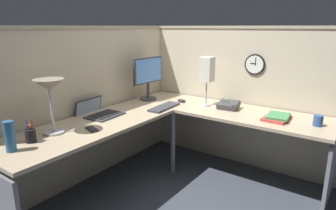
% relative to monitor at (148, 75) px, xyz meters
% --- Properties ---
extents(ground_plane, '(6.80, 6.80, 0.00)m').
position_rel_monitor_xyz_m(ground_plane, '(-0.34, -0.64, -1.02)').
color(ground_plane, '#383D47').
extents(cubicle_wall_back, '(2.57, 0.12, 1.58)m').
position_rel_monitor_xyz_m(cubicle_wall_back, '(-0.70, 0.23, -0.23)').
color(cubicle_wall_back, beige).
rests_on(cubicle_wall_back, ground).
extents(cubicle_wall_right, '(0.12, 2.37, 1.58)m').
position_rel_monitor_xyz_m(cubicle_wall_right, '(0.53, -0.90, -0.23)').
color(cubicle_wall_right, beige).
rests_on(cubicle_wall_right, ground).
extents(desk, '(2.35, 2.15, 0.73)m').
position_rel_monitor_xyz_m(desk, '(-0.48, -0.69, -0.39)').
color(desk, tan).
rests_on(desk, ground).
extents(monitor, '(0.46, 0.20, 0.50)m').
position_rel_monitor_xyz_m(monitor, '(0.00, 0.00, 0.00)').
color(monitor, '#38383D').
rests_on(monitor, desk).
extents(laptop, '(0.36, 0.40, 0.22)m').
position_rel_monitor_xyz_m(laptop, '(-0.78, 0.02, -0.27)').
color(laptop, '#38383D').
rests_on(laptop, desk).
extents(keyboard, '(0.44, 0.17, 0.02)m').
position_rel_monitor_xyz_m(keyboard, '(-0.20, -0.38, -0.28)').
color(keyboard, '#38383D').
rests_on(keyboard, desk).
extents(computer_mouse, '(0.06, 0.10, 0.03)m').
position_rel_monitor_xyz_m(computer_mouse, '(0.12, -0.39, -0.28)').
color(computer_mouse, '#232326').
rests_on(computer_mouse, desk).
extents(desk_lamp_dome, '(0.24, 0.24, 0.44)m').
position_rel_monitor_xyz_m(desk_lamp_dome, '(-1.33, -0.09, 0.07)').
color(desk_lamp_dome, '#B7BABF').
rests_on(desk_lamp_dome, desk).
extents(pen_cup, '(0.08, 0.08, 0.18)m').
position_rel_monitor_xyz_m(pen_cup, '(-1.55, -0.12, -0.24)').
color(pen_cup, black).
rests_on(pen_cup, desk).
extents(cell_phone, '(0.11, 0.16, 0.01)m').
position_rel_monitor_xyz_m(cell_phone, '(-1.10, -0.28, -0.29)').
color(cell_phone, black).
rests_on(cell_phone, desk).
extents(thermos_flask, '(0.07, 0.07, 0.22)m').
position_rel_monitor_xyz_m(thermos_flask, '(-1.72, -0.17, -0.18)').
color(thermos_flask, '#26598C').
rests_on(thermos_flask, desk).
extents(office_phone, '(0.21, 0.22, 0.11)m').
position_rel_monitor_xyz_m(office_phone, '(0.17, -0.95, -0.26)').
color(office_phone, '#38383D').
rests_on(office_phone, desk).
extents(book_stack, '(0.30, 0.23, 0.04)m').
position_rel_monitor_xyz_m(book_stack, '(0.09, -1.47, -0.27)').
color(book_stack, '#BF3F38').
rests_on(book_stack, desk).
extents(desk_lamp_paper, '(0.13, 0.13, 0.53)m').
position_rel_monitor_xyz_m(desk_lamp_paper, '(0.16, -0.69, 0.09)').
color(desk_lamp_paper, '#B7BABF').
rests_on(desk_lamp_paper, desk).
extents(coffee_mug, '(0.08, 0.08, 0.10)m').
position_rel_monitor_xyz_m(coffee_mug, '(0.10, -1.81, -0.25)').
color(coffee_mug, '#2D4C8C').
rests_on(coffee_mug, desk).
extents(wall_clock, '(0.04, 0.22, 0.22)m').
position_rel_monitor_xyz_m(wall_clock, '(0.48, -1.09, 0.15)').
color(wall_clock, black).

